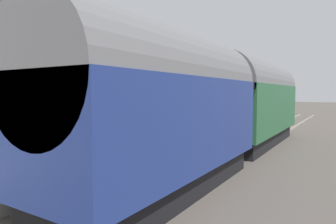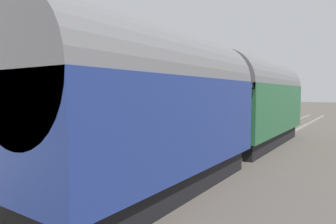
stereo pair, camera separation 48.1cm
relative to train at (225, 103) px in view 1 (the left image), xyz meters
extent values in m
plane|color=#423D38|center=(0.03, 0.90, -2.21)|extent=(160.00, 160.00, 0.00)
cube|color=#A39B8C|center=(0.03, 5.04, -1.81)|extent=(32.00, 6.29, 0.80)
cube|color=beige|center=(0.03, 2.08, -1.40)|extent=(32.00, 0.36, 0.02)
cube|color=gray|center=(0.03, -0.72, -2.14)|extent=(52.00, 0.08, 0.14)
cube|color=gray|center=(0.03, 0.72, -2.14)|extent=(52.00, 0.08, 0.14)
cube|color=black|center=(3.99, 0.00, -1.86)|extent=(7.93, 2.29, 0.70)
cube|color=#1E4C2D|center=(3.99, 0.00, -0.36)|extent=(8.62, 2.70, 2.30)
cylinder|color=#515154|center=(3.99, 0.00, 0.79)|extent=(8.62, 2.65, 2.65)
cube|color=black|center=(3.99, 1.36, -0.08)|extent=(7.33, 0.03, 0.80)
cylinder|color=black|center=(6.58, 0.00, -1.86)|extent=(0.70, 2.16, 0.70)
cylinder|color=black|center=(1.40, 0.00, -1.86)|extent=(0.70, 2.16, 0.70)
cube|color=black|center=(8.32, 0.00, 0.04)|extent=(0.04, 2.16, 0.90)
cylinder|color=#F2EDCC|center=(8.34, 0.00, -0.94)|extent=(0.06, 0.24, 0.24)
cube|color=red|center=(8.38, 0.00, -1.39)|extent=(0.16, 2.56, 0.24)
cube|color=black|center=(-4.58, 0.00, -1.86)|extent=(6.91, 2.29, 0.70)
cube|color=navy|center=(-4.58, 0.00, -0.36)|extent=(7.51, 2.70, 2.30)
cylinder|color=#515154|center=(-4.58, 0.00, 0.79)|extent=(7.51, 2.65, 2.65)
cube|color=black|center=(-4.58, 1.36, -0.08)|extent=(6.39, 0.03, 0.80)
cylinder|color=black|center=(-2.33, 0.00, -1.86)|extent=(0.70, 2.16, 0.70)
cylinder|color=black|center=(-6.83, 0.00, -1.86)|extent=(0.70, 2.16, 0.70)
cube|color=silver|center=(-4.75, 6.14, 0.12)|extent=(7.35, 3.39, 3.07)
cube|color=#47423D|center=(-4.75, 5.29, 2.36)|extent=(7.85, 1.95, 1.64)
cube|color=#47423D|center=(-4.75, 6.98, 2.36)|extent=(7.85, 1.95, 1.64)
cylinder|color=#47423D|center=(-4.75, 6.14, 3.06)|extent=(7.85, 0.16, 0.16)
cube|color=slate|center=(-4.50, 4.42, -0.36)|extent=(0.90, 0.06, 2.10)
cube|color=slate|center=(-5.90, 4.42, 0.29)|extent=(0.80, 0.05, 1.10)
cube|color=slate|center=(-3.10, 4.42, 0.29)|extent=(0.80, 0.05, 1.10)
cube|color=#26727F|center=(1.31, 4.45, -0.96)|extent=(1.41, 0.43, 0.06)
cube|color=#26727F|center=(1.31, 4.27, -0.73)|extent=(1.40, 0.14, 0.40)
cube|color=black|center=(0.75, 4.47, -1.19)|extent=(0.07, 0.36, 0.44)
cube|color=black|center=(1.87, 4.44, -1.19)|extent=(0.07, 0.36, 0.44)
cube|color=#26727F|center=(4.66, 4.57, -0.96)|extent=(1.42, 0.47, 0.06)
cube|color=#26727F|center=(4.66, 4.39, -0.73)|extent=(1.40, 0.17, 0.40)
cube|color=black|center=(4.10, 4.55, -1.19)|extent=(0.08, 0.36, 0.44)
cube|color=black|center=(5.21, 4.60, -1.19)|extent=(0.08, 0.36, 0.44)
cube|color=teal|center=(5.63, 2.80, -1.23)|extent=(0.77, 0.32, 0.36)
ellipsoid|color=#3D8438|center=(5.63, 2.80, -0.94)|extent=(0.69, 0.29, 0.29)
cylinder|color=gray|center=(0.88, 2.46, -1.23)|extent=(0.39, 0.39, 0.36)
ellipsoid|color=#3D8438|center=(0.88, 2.46, -0.88)|extent=(0.49, 0.49, 0.42)
cone|color=teal|center=(3.04, 2.55, -1.27)|extent=(0.41, 0.41, 0.28)
cylinder|color=teal|center=(3.04, 2.55, -1.38)|extent=(0.22, 0.22, 0.06)
ellipsoid|color=#2D7233|center=(3.04, 2.55, -0.94)|extent=(0.54, 0.54, 0.44)
cylinder|color=black|center=(6.23, 2.81, 0.08)|extent=(0.10, 0.10, 2.99)
cylinder|color=black|center=(6.23, 2.81, 1.43)|extent=(0.05, 0.50, 0.05)
cube|color=beige|center=(6.23, 2.81, 1.72)|extent=(0.24, 0.24, 0.32)
cone|color=black|center=(6.23, 2.81, 1.94)|extent=(0.32, 0.32, 0.14)
cylinder|color=black|center=(8.52, 2.70, -0.86)|extent=(0.06, 0.06, 1.10)
cylinder|color=black|center=(9.12, 2.70, -0.86)|extent=(0.06, 0.06, 1.10)
cube|color=maroon|center=(8.82, 2.70, -0.09)|extent=(0.90, 0.06, 0.44)
cube|color=black|center=(8.82, 2.70, -0.09)|extent=(0.96, 0.03, 0.50)
cylinder|color=#4C3828|center=(1.37, 10.24, -0.73)|extent=(0.38, 0.38, 2.97)
ellipsoid|color=olive|center=(1.37, 10.24, 1.99)|extent=(2.86, 3.11, 3.54)
cylinder|color=#4C3828|center=(13.08, 13.16, -0.18)|extent=(0.40, 0.40, 4.08)
ellipsoid|color=olive|center=(13.08, 13.16, 3.19)|extent=(3.04, 2.63, 3.79)
cylinder|color=#4C3828|center=(4.53, 13.32, -0.84)|extent=(0.39, 0.39, 2.74)
ellipsoid|color=#2D7233|center=(4.53, 13.32, 2.00)|extent=(4.61, 5.03, 4.21)
camera|label=1|loc=(-11.08, -4.23, 0.42)|focal=31.60mm
camera|label=2|loc=(-10.82, -4.63, 0.42)|focal=31.60mm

